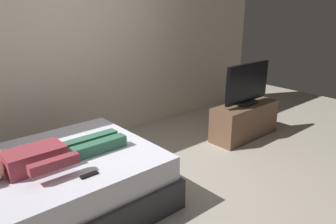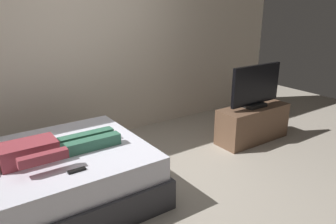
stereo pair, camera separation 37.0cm
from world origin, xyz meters
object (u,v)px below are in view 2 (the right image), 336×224
person (44,150)px  tv_stand (253,124)px  tv (256,87)px  remote (77,170)px  bed (43,182)px

person → tv_stand: (2.85, 0.03, -0.37)m
person → tv: size_ratio=1.43×
person → remote: person is taller
remote → tv_stand: remote is taller
bed → tv: (2.88, -0.04, 0.52)m
remote → tv_stand: bearing=9.2°
person → tv: 2.86m
bed → person: 0.37m
remote → tv: size_ratio=0.17×
tv_stand → remote: bearing=-170.8°
bed → remote: (0.18, -0.48, 0.29)m
person → remote: (0.15, -0.40, -0.07)m
bed → remote: 0.58m
remote → tv_stand: size_ratio=0.14×
person → remote: bearing=-69.5°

